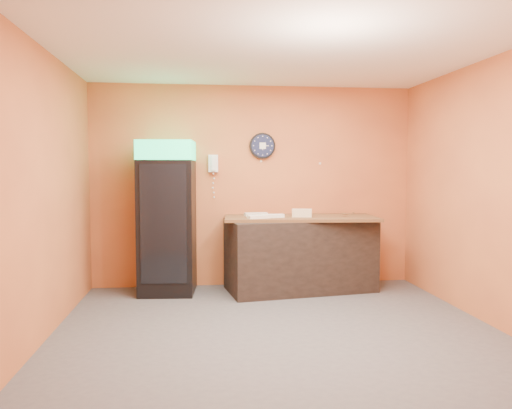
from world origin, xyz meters
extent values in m
plane|color=#47474C|center=(0.00, 0.00, 0.00)|extent=(4.50, 4.50, 0.00)
cube|color=#D6753C|center=(0.00, 2.00, 1.40)|extent=(4.50, 0.02, 2.80)
cube|color=#D6753C|center=(-2.25, 0.00, 1.40)|extent=(0.02, 4.00, 2.80)
cube|color=#D6753C|center=(2.25, 0.00, 1.40)|extent=(0.02, 4.00, 2.80)
cube|color=white|center=(0.00, 0.00, 2.80)|extent=(4.50, 4.00, 0.02)
cube|color=black|center=(-1.19, 1.65, 0.88)|extent=(0.75, 0.75, 1.75)
cube|color=#1CEF87|center=(-1.19, 1.65, 1.88)|extent=(0.75, 0.75, 0.25)
cube|color=black|center=(-1.16, 1.30, 0.95)|extent=(0.58, 0.07, 1.50)
cube|color=black|center=(0.58, 1.57, 0.48)|extent=(2.03, 1.13, 0.96)
cylinder|color=black|center=(0.12, 1.98, 1.96)|extent=(0.36, 0.05, 0.36)
cylinder|color=#0F1433|center=(0.12, 1.95, 1.96)|extent=(0.31, 0.01, 0.31)
cube|color=white|center=(0.12, 1.94, 1.96)|extent=(0.09, 0.00, 0.09)
cube|color=white|center=(-0.57, 1.96, 1.72)|extent=(0.13, 0.08, 0.24)
cube|color=white|center=(-0.57, 1.91, 1.72)|extent=(0.05, 0.04, 0.20)
cube|color=brown|center=(0.58, 1.57, 0.98)|extent=(2.08, 1.02, 0.04)
cube|color=beige|center=(0.58, 1.45, 1.03)|extent=(0.27, 0.15, 0.05)
cube|color=beige|center=(0.58, 1.45, 1.09)|extent=(0.27, 0.15, 0.05)
cube|color=white|center=(-0.01, 1.35, 1.03)|extent=(0.31, 0.19, 0.04)
cube|color=white|center=(0.18, 1.44, 1.03)|extent=(0.31, 0.14, 0.04)
cube|color=white|center=(-0.01, 1.69, 1.03)|extent=(0.33, 0.17, 0.04)
cylinder|color=silver|center=(0.67, 1.67, 1.04)|extent=(0.06, 0.06, 0.06)
camera|label=1|loc=(-0.80, -4.98, 1.63)|focal=35.00mm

